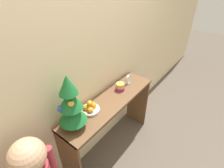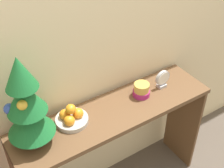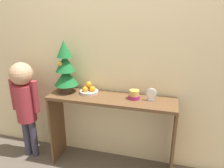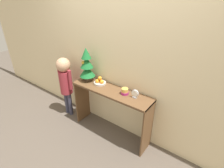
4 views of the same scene
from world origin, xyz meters
TOP-DOWN VIEW (x-y plane):
  - ground_plane at (0.00, 0.00)m, footprint 12.00×12.00m
  - back_wall at (0.00, 0.38)m, footprint 7.00×0.05m
  - console_table at (0.00, 0.17)m, footprint 1.26×0.34m
  - mini_tree at (-0.48, 0.20)m, footprint 0.24×0.24m
  - fruit_bowl at (-0.25, 0.22)m, footprint 0.19×0.19m
  - singing_bowl at (0.22, 0.20)m, footprint 0.11×0.11m
  - desk_clock at (0.38, 0.19)m, footprint 0.10×0.04m
  - child_figure at (-0.94, 0.10)m, footprint 0.33×0.24m

SIDE VIEW (x-z plane):
  - ground_plane at x=0.00m, z-range 0.00..0.00m
  - console_table at x=0.00m, z-range 0.22..1.01m
  - child_figure at x=-0.94m, z-range 0.17..1.27m
  - fruit_bowl at x=-0.25m, z-range 0.77..0.90m
  - singing_bowl at x=0.22m, z-range 0.80..0.88m
  - desk_clock at x=0.38m, z-range 0.80..0.92m
  - mini_tree at x=-0.48m, z-range 0.79..1.32m
  - back_wall at x=0.00m, z-range 0.00..2.50m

